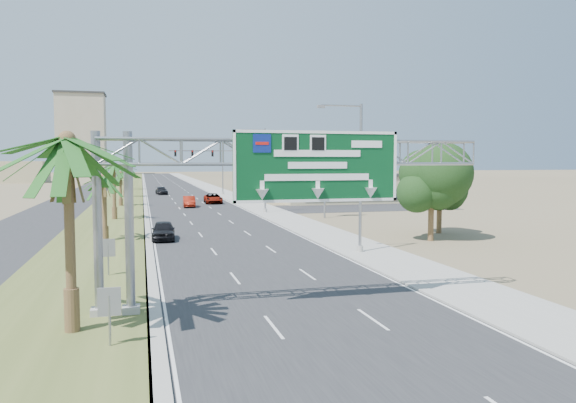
% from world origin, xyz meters
% --- Properties ---
extents(ground, '(600.00, 600.00, 0.00)m').
position_xyz_m(ground, '(0.00, 0.00, 0.00)').
color(ground, '#8C7A59').
rests_on(ground, ground).
extents(road, '(12.00, 300.00, 0.02)m').
position_xyz_m(road, '(0.00, 110.00, 0.01)').
color(road, '#28282B').
rests_on(road, ground).
extents(sidewalk_right, '(4.00, 300.00, 0.10)m').
position_xyz_m(sidewalk_right, '(8.50, 110.00, 0.05)').
color(sidewalk_right, '#9E9B93').
rests_on(sidewalk_right, ground).
extents(median_grass, '(7.00, 300.00, 0.12)m').
position_xyz_m(median_grass, '(-10.00, 110.00, 0.06)').
color(median_grass, '#4F5927').
rests_on(median_grass, ground).
extents(opposing_road, '(8.00, 300.00, 0.02)m').
position_xyz_m(opposing_road, '(-17.00, 110.00, 0.01)').
color(opposing_road, '#28282B').
rests_on(opposing_road, ground).
extents(sign_gantry, '(16.75, 1.24, 7.50)m').
position_xyz_m(sign_gantry, '(-1.06, 9.93, 6.06)').
color(sign_gantry, gray).
rests_on(sign_gantry, ground).
extents(palm_near, '(5.70, 5.70, 8.35)m').
position_xyz_m(palm_near, '(-9.20, 8.00, 6.93)').
color(palm_near, brown).
rests_on(palm_near, ground).
extents(palm_row_b, '(3.99, 3.99, 5.95)m').
position_xyz_m(palm_row_b, '(-9.50, 32.00, 4.90)').
color(palm_row_b, brown).
rests_on(palm_row_b, ground).
extents(palm_row_c, '(3.99, 3.99, 6.75)m').
position_xyz_m(palm_row_c, '(-9.50, 48.00, 5.66)').
color(palm_row_c, brown).
rests_on(palm_row_c, ground).
extents(palm_row_d, '(3.99, 3.99, 5.45)m').
position_xyz_m(palm_row_d, '(-9.50, 66.00, 4.42)').
color(palm_row_d, brown).
rests_on(palm_row_d, ground).
extents(palm_row_e, '(3.99, 3.99, 6.15)m').
position_xyz_m(palm_row_e, '(-9.50, 85.00, 5.09)').
color(palm_row_e, brown).
rests_on(palm_row_e, ground).
extents(palm_row_f, '(3.99, 3.99, 5.75)m').
position_xyz_m(palm_row_f, '(-9.50, 110.00, 4.71)').
color(palm_row_f, brown).
rests_on(palm_row_f, ground).
extents(streetlight_near, '(3.27, 0.44, 10.00)m').
position_xyz_m(streetlight_near, '(7.30, 22.00, 4.69)').
color(streetlight_near, gray).
rests_on(streetlight_near, ground).
extents(streetlight_mid, '(3.27, 0.44, 10.00)m').
position_xyz_m(streetlight_mid, '(7.30, 52.00, 4.69)').
color(streetlight_mid, gray).
rests_on(streetlight_mid, ground).
extents(streetlight_far, '(3.27, 0.44, 10.00)m').
position_xyz_m(streetlight_far, '(7.30, 88.00, 4.69)').
color(streetlight_far, gray).
rests_on(streetlight_far, ground).
extents(signal_mast, '(10.28, 0.71, 8.00)m').
position_xyz_m(signal_mast, '(5.17, 71.97, 4.85)').
color(signal_mast, gray).
rests_on(signal_mast, ground).
extents(store_building, '(18.00, 10.00, 4.00)m').
position_xyz_m(store_building, '(22.00, 66.00, 2.00)').
color(store_building, tan).
rests_on(store_building, ground).
extents(oak_near, '(4.50, 4.50, 6.80)m').
position_xyz_m(oak_near, '(15.00, 26.00, 4.53)').
color(oak_near, brown).
rests_on(oak_near, ground).
extents(oak_far, '(3.50, 3.50, 5.60)m').
position_xyz_m(oak_far, '(18.00, 30.00, 3.82)').
color(oak_far, brown).
rests_on(oak_far, ground).
extents(median_signback_a, '(0.75, 0.08, 2.08)m').
position_xyz_m(median_signback_a, '(-7.80, 6.00, 1.45)').
color(median_signback_a, gray).
rests_on(median_signback_a, ground).
extents(median_signback_b, '(0.75, 0.08, 2.08)m').
position_xyz_m(median_signback_b, '(-8.50, 18.00, 1.45)').
color(median_signback_b, gray).
rests_on(median_signback_b, ground).
extents(tower_distant, '(20.00, 16.00, 35.00)m').
position_xyz_m(tower_distant, '(-32.00, 250.00, 17.50)').
color(tower_distant, tan).
rests_on(tower_distant, ground).
extents(building_distant_left, '(24.00, 14.00, 6.00)m').
position_xyz_m(building_distant_left, '(-45.00, 160.00, 3.00)').
color(building_distant_left, tan).
rests_on(building_distant_left, ground).
extents(building_distant_right, '(20.00, 12.00, 5.00)m').
position_xyz_m(building_distant_right, '(30.00, 140.00, 2.50)').
color(building_distant_right, tan).
rests_on(building_distant_right, ground).
extents(car_left_lane, '(1.98, 4.45, 1.49)m').
position_xyz_m(car_left_lane, '(-5.12, 31.68, 0.74)').
color(car_left_lane, black).
rests_on(car_left_lane, ground).
extents(car_mid_lane, '(1.71, 4.49, 1.46)m').
position_xyz_m(car_mid_lane, '(-0.62, 62.59, 0.73)').
color(car_mid_lane, maroon).
rests_on(car_mid_lane, ground).
extents(car_right_lane, '(2.55, 5.27, 1.45)m').
position_xyz_m(car_right_lane, '(3.27, 68.10, 0.72)').
color(car_right_lane, gray).
rests_on(car_right_lane, ground).
extents(car_far, '(2.25, 4.80, 1.35)m').
position_xyz_m(car_far, '(-3.25, 91.55, 0.68)').
color(car_far, black).
rests_on(car_far, ground).
extents(pole_sign_red_near, '(2.40, 0.90, 8.33)m').
position_xyz_m(pole_sign_red_near, '(12.47, 44.52, 6.49)').
color(pole_sign_red_near, gray).
rests_on(pole_sign_red_near, ground).
extents(pole_sign_blue, '(1.95, 1.07, 7.23)m').
position_xyz_m(pole_sign_blue, '(9.94, 67.46, 5.27)').
color(pole_sign_blue, gray).
rests_on(pole_sign_blue, ground).
extents(pole_sign_red_far, '(2.15, 1.11, 7.58)m').
position_xyz_m(pole_sign_red_far, '(10.30, 69.06, 5.95)').
color(pole_sign_red_far, gray).
rests_on(pole_sign_red_far, ground).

